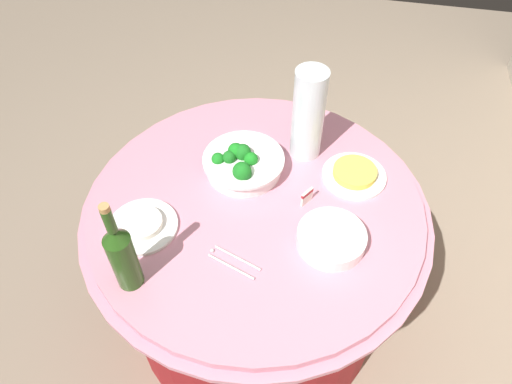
{
  "coord_description": "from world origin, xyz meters",
  "views": [
    {
      "loc": [
        0.98,
        0.21,
        1.94
      ],
      "look_at": [
        0.0,
        0.0,
        0.79
      ],
      "focal_mm": 33.35,
      "sensor_mm": 36.0,
      "label": 1
    }
  ],
  "objects_px": {
    "broccoli_bowl": "(243,164)",
    "food_plate_fried_egg": "(354,174)",
    "label_placard_front": "(307,196)",
    "food_plate_rice": "(143,225)",
    "plate_stack": "(331,239)",
    "decorative_fruit_vase": "(308,119)",
    "wine_bottle": "(122,255)",
    "serving_tongs": "(232,261)"
  },
  "relations": [
    {
      "from": "food_plate_rice",
      "to": "plate_stack",
      "type": "bearing_deg",
      "value": 95.86
    },
    {
      "from": "broccoli_bowl",
      "to": "wine_bottle",
      "type": "relative_size",
      "value": 0.83
    },
    {
      "from": "plate_stack",
      "to": "label_placard_front",
      "type": "height_order",
      "value": "label_placard_front"
    },
    {
      "from": "food_plate_rice",
      "to": "label_placard_front",
      "type": "height_order",
      "value": "label_placard_front"
    },
    {
      "from": "plate_stack",
      "to": "serving_tongs",
      "type": "distance_m",
      "value": 0.31
    },
    {
      "from": "label_placard_front",
      "to": "food_plate_fried_egg",
      "type": "bearing_deg",
      "value": 135.55
    },
    {
      "from": "plate_stack",
      "to": "serving_tongs",
      "type": "height_order",
      "value": "plate_stack"
    },
    {
      "from": "serving_tongs",
      "to": "decorative_fruit_vase",
      "type": "bearing_deg",
      "value": 164.38
    },
    {
      "from": "broccoli_bowl",
      "to": "label_placard_front",
      "type": "distance_m",
      "value": 0.25
    },
    {
      "from": "serving_tongs",
      "to": "food_plate_fried_egg",
      "type": "xyz_separation_m",
      "value": [
        -0.42,
        0.33,
        0.01
      ]
    },
    {
      "from": "food_plate_fried_egg",
      "to": "label_placard_front",
      "type": "distance_m",
      "value": 0.21
    },
    {
      "from": "broccoli_bowl",
      "to": "food_plate_fried_egg",
      "type": "xyz_separation_m",
      "value": [
        -0.05,
        0.38,
        -0.03
      ]
    },
    {
      "from": "food_plate_rice",
      "to": "food_plate_fried_egg",
      "type": "bearing_deg",
      "value": 119.29
    },
    {
      "from": "decorative_fruit_vase",
      "to": "label_placard_front",
      "type": "height_order",
      "value": "decorative_fruit_vase"
    },
    {
      "from": "food_plate_fried_egg",
      "to": "label_placard_front",
      "type": "height_order",
      "value": "label_placard_front"
    },
    {
      "from": "decorative_fruit_vase",
      "to": "label_placard_front",
      "type": "bearing_deg",
      "value": 9.51
    },
    {
      "from": "food_plate_rice",
      "to": "label_placard_front",
      "type": "distance_m",
      "value": 0.53
    },
    {
      "from": "wine_bottle",
      "to": "decorative_fruit_vase",
      "type": "bearing_deg",
      "value": 146.86
    },
    {
      "from": "food_plate_fried_egg",
      "to": "food_plate_rice",
      "type": "height_order",
      "value": "food_plate_fried_egg"
    },
    {
      "from": "food_plate_fried_egg",
      "to": "food_plate_rice",
      "type": "distance_m",
      "value": 0.72
    },
    {
      "from": "broccoli_bowl",
      "to": "serving_tongs",
      "type": "xyz_separation_m",
      "value": [
        0.37,
        0.05,
        -0.04
      ]
    },
    {
      "from": "label_placard_front",
      "to": "wine_bottle",
      "type": "bearing_deg",
      "value": -48.96
    },
    {
      "from": "plate_stack",
      "to": "decorative_fruit_vase",
      "type": "distance_m",
      "value": 0.43
    },
    {
      "from": "food_plate_rice",
      "to": "serving_tongs",
      "type": "bearing_deg",
      "value": 77.65
    },
    {
      "from": "broccoli_bowl",
      "to": "food_plate_fried_egg",
      "type": "relative_size",
      "value": 1.27
    },
    {
      "from": "wine_bottle",
      "to": "serving_tongs",
      "type": "height_order",
      "value": "wine_bottle"
    },
    {
      "from": "plate_stack",
      "to": "food_plate_fried_egg",
      "type": "bearing_deg",
      "value": 170.37
    },
    {
      "from": "label_placard_front",
      "to": "food_plate_rice",
      "type": "bearing_deg",
      "value": -66.97
    },
    {
      "from": "broccoli_bowl",
      "to": "plate_stack",
      "type": "height_order",
      "value": "broccoli_bowl"
    },
    {
      "from": "broccoli_bowl",
      "to": "label_placard_front",
      "type": "relative_size",
      "value": 5.09
    },
    {
      "from": "decorative_fruit_vase",
      "to": "serving_tongs",
      "type": "distance_m",
      "value": 0.55
    },
    {
      "from": "broccoli_bowl",
      "to": "decorative_fruit_vase",
      "type": "bearing_deg",
      "value": 126.61
    },
    {
      "from": "broccoli_bowl",
      "to": "serving_tongs",
      "type": "relative_size",
      "value": 1.69
    },
    {
      "from": "plate_stack",
      "to": "decorative_fruit_vase",
      "type": "bearing_deg",
      "value": -160.79
    },
    {
      "from": "food_plate_fried_egg",
      "to": "broccoli_bowl",
      "type": "bearing_deg",
      "value": -81.94
    },
    {
      "from": "wine_bottle",
      "to": "plate_stack",
      "type": "bearing_deg",
      "value": 114.26
    },
    {
      "from": "decorative_fruit_vase",
      "to": "food_plate_rice",
      "type": "distance_m",
      "value": 0.65
    },
    {
      "from": "broccoli_bowl",
      "to": "food_plate_fried_egg",
      "type": "distance_m",
      "value": 0.38
    },
    {
      "from": "wine_bottle",
      "to": "decorative_fruit_vase",
      "type": "distance_m",
      "value": 0.76
    },
    {
      "from": "label_placard_front",
      "to": "plate_stack",
      "type": "bearing_deg",
      "value": 32.64
    },
    {
      "from": "serving_tongs",
      "to": "label_placard_front",
      "type": "xyz_separation_m",
      "value": [
        -0.27,
        0.18,
        0.03
      ]
    },
    {
      "from": "plate_stack",
      "to": "decorative_fruit_vase",
      "type": "height_order",
      "value": "decorative_fruit_vase"
    }
  ]
}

